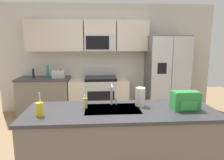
{
  "coord_description": "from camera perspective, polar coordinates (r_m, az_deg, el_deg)",
  "views": [
    {
      "loc": [
        -0.25,
        -3.04,
        1.73
      ],
      "look_at": [
        0.01,
        0.6,
        1.05
      ],
      "focal_mm": 33.67,
      "sensor_mm": 36.0,
      "label": 1
    }
  ],
  "objects": [
    {
      "name": "sink_faucet",
      "position": [
        2.73,
        0.03,
        -3.51
      ],
      "size": [
        0.08,
        0.21,
        0.28
      ],
      "color": "#B7BABF",
      "rests_on": "island_counter"
    },
    {
      "name": "backpack",
      "position": [
        2.74,
        19.3,
        -5.17
      ],
      "size": [
        0.32,
        0.22,
        0.23
      ],
      "color": "green",
      "rests_on": "island_counter"
    },
    {
      "name": "kitchen_wall_unit",
      "position": [
        5.13,
        -2.92,
        7.68
      ],
      "size": [
        5.2,
        0.43,
        2.6
      ],
      "color": "beige",
      "rests_on": "ground"
    },
    {
      "name": "bottle_teal",
      "position": [
        5.05,
        -17.04,
        2.29
      ],
      "size": [
        0.06,
        0.06,
        0.29
      ],
      "primitive_type": "cylinder",
      "color": "teal",
      "rests_on": "back_counter"
    },
    {
      "name": "back_counter",
      "position": [
        5.15,
        -17.82,
        -4.32
      ],
      "size": [
        1.17,
        0.63,
        0.9
      ],
      "color": "slate",
      "rests_on": "ground"
    },
    {
      "name": "toaster",
      "position": [
        4.93,
        -14.33,
        1.6
      ],
      "size": [
        0.28,
        0.16,
        0.18
      ],
      "color": "#B7BABF",
      "rests_on": "back_counter"
    },
    {
      "name": "range_oven",
      "position": [
        5.01,
        -3.51,
        -4.34
      ],
      "size": [
        1.36,
        0.61,
        1.1
      ],
      "color": "#B7BABF",
      "rests_on": "ground"
    },
    {
      "name": "island_counter",
      "position": [
        2.78,
        2.35,
        -16.86
      ],
      "size": [
        2.34,
        0.84,
        0.9
      ],
      "color": "slate",
      "rests_on": "ground"
    },
    {
      "name": "refrigerator",
      "position": [
        5.1,
        14.5,
        1.15
      ],
      "size": [
        0.9,
        0.76,
        1.85
      ],
      "color": "#4C4F54",
      "rests_on": "ground"
    },
    {
      "name": "ground_plane",
      "position": [
        3.51,
        0.57,
        -19.0
      ],
      "size": [
        9.0,
        9.0,
        0.0
      ],
      "primitive_type": "plane",
      "color": "#997A56",
      "rests_on": "ground"
    },
    {
      "name": "drink_cup_yellow",
      "position": [
        2.51,
        -19.09,
        -7.48
      ],
      "size": [
        0.08,
        0.08,
        0.27
      ],
      "color": "yellow",
      "rests_on": "island_counter"
    },
    {
      "name": "pepper_mill",
      "position": [
        5.1,
        -20.59,
        1.73
      ],
      "size": [
        0.05,
        0.05,
        0.21
      ],
      "primitive_type": "cylinder",
      "color": "black",
      "rests_on": "back_counter"
    },
    {
      "name": "soap_dispenser",
      "position": [
        2.66,
        -7.32,
        -6.19
      ],
      "size": [
        0.06,
        0.06,
        0.17
      ],
      "color": "#D8CC66",
      "rests_on": "island_counter"
    },
    {
      "name": "paper_towel_roll",
      "position": [
        2.75,
        7.69,
        -4.53
      ],
      "size": [
        0.12,
        0.12,
        0.24
      ],
      "primitive_type": "cylinder",
      "color": "white",
      "rests_on": "island_counter"
    }
  ]
}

